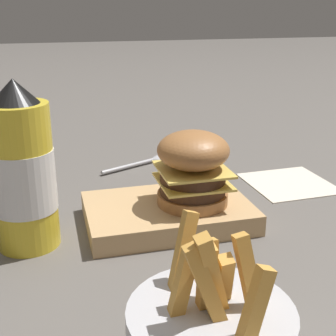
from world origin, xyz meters
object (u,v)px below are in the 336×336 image
object	(u,v)px
ketchup_bottle	(23,173)
spoon	(150,161)
burger	(193,168)
serving_board	(168,213)

from	to	relation	value
ketchup_bottle	spoon	bearing A→B (deg)	-129.17
burger	spoon	size ratio (longest dim) A/B	0.70
ketchup_bottle	spoon	distance (m)	0.34
serving_board	spoon	world-z (taller)	serving_board
ketchup_bottle	spoon	size ratio (longest dim) A/B	1.43
spoon	serving_board	bearing A→B (deg)	-121.39
burger	ketchup_bottle	bearing A→B (deg)	1.69
ketchup_bottle	serving_board	bearing A→B (deg)	-175.78
serving_board	ketchup_bottle	distance (m)	0.20
serving_board	burger	world-z (taller)	burger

